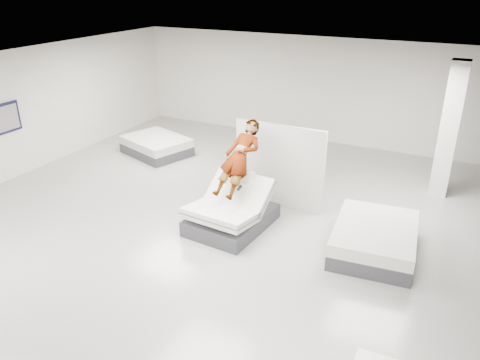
% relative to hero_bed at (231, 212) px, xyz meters
% --- Properties ---
extents(room, '(14.00, 14.04, 3.20)m').
position_rel_hero_bed_xyz_m(room, '(-0.29, -0.79, 1.26)').
color(room, '#A6A39D').
rests_on(room, ground).
extents(hero_bed, '(1.51, 1.92, 1.13)m').
position_rel_hero_bed_xyz_m(hero_bed, '(0.00, 0.00, 0.00)').
color(hero_bed, '#3C3C41').
rests_on(hero_bed, floor).
extents(person, '(0.77, 1.64, 1.51)m').
position_rel_hero_bed_xyz_m(person, '(0.03, 0.32, 0.85)').
color(person, slate).
rests_on(person, hero_bed).
extents(remote, '(0.06, 0.15, 0.08)m').
position_rel_hero_bed_xyz_m(remote, '(0.22, -0.05, 0.63)').
color(remote, black).
rests_on(remote, person).
extents(divider_panel, '(2.11, 0.12, 1.91)m').
position_rel_hero_bed_xyz_m(divider_panel, '(0.47, 1.42, 0.61)').
color(divider_panel, silver).
rests_on(divider_panel, floor).
extents(flat_bed_right_far, '(1.67, 2.11, 0.54)m').
position_rel_hero_bed_xyz_m(flat_bed_right_far, '(2.88, 0.40, -0.07)').
color(flat_bed_right_far, '#3C3C41').
rests_on(flat_bed_right_far, floor).
extents(flat_bed_left_far, '(2.18, 1.89, 0.51)m').
position_rel_hero_bed_xyz_m(flat_bed_left_far, '(-3.99, 2.85, -0.09)').
color(flat_bed_left_far, '#3C3C41').
rests_on(flat_bed_left_far, floor).
extents(column, '(0.40, 0.40, 3.20)m').
position_rel_hero_bed_xyz_m(column, '(3.71, 3.71, 1.26)').
color(column, white).
rests_on(column, floor).
extents(wall_poster, '(0.06, 0.95, 0.75)m').
position_rel_hero_bed_xyz_m(wall_poster, '(-6.23, -0.29, 1.26)').
color(wall_poster, black).
rests_on(wall_poster, wall_left).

